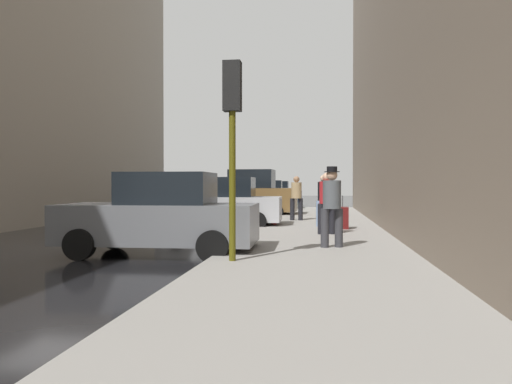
{
  "coord_description": "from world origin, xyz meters",
  "views": [
    {
      "loc": [
        6.1,
        -11.09,
        1.52
      ],
      "look_at": [
        3.97,
        5.06,
        1.29
      ],
      "focal_mm": 35.0,
      "sensor_mm": 36.0,
      "label": 1
    }
  ],
  "objects_px": {
    "pedestrian_in_tan_coat": "(296,196)",
    "parked_silver_sedan": "(222,204)",
    "traffic_light": "(232,116)",
    "pedestrian_with_beanie": "(332,202)",
    "parked_blue_sedan": "(273,194)",
    "rolling_suitcase": "(343,218)",
    "pedestrian_in_red_jacket": "(327,200)",
    "fire_hydrant": "(274,214)",
    "parked_bronze_suv": "(249,195)",
    "parked_dark_green_sedan": "(263,196)",
    "pedestrian_in_jeans": "(324,198)",
    "parked_gray_coupe": "(161,216)"
  },
  "relations": [
    {
      "from": "parked_gray_coupe",
      "to": "pedestrian_in_jeans",
      "type": "distance_m",
      "value": 7.11
    },
    {
      "from": "pedestrian_with_beanie",
      "to": "traffic_light",
      "type": "bearing_deg",
      "value": -129.81
    },
    {
      "from": "pedestrian_in_jeans",
      "to": "pedestrian_in_tan_coat",
      "type": "relative_size",
      "value": 1.0
    },
    {
      "from": "pedestrian_in_red_jacket",
      "to": "rolling_suitcase",
      "type": "height_order",
      "value": "pedestrian_in_red_jacket"
    },
    {
      "from": "traffic_light",
      "to": "pedestrian_with_beanie",
      "type": "height_order",
      "value": "traffic_light"
    },
    {
      "from": "parked_bronze_suv",
      "to": "parked_dark_green_sedan",
      "type": "xyz_separation_m",
      "value": [
        0.0,
        6.06,
        -0.18
      ]
    },
    {
      "from": "parked_blue_sedan",
      "to": "traffic_light",
      "type": "xyz_separation_m",
      "value": [
        1.85,
        -26.7,
        1.91
      ]
    },
    {
      "from": "pedestrian_in_jeans",
      "to": "traffic_light",
      "type": "bearing_deg",
      "value": -102.24
    },
    {
      "from": "parked_dark_green_sedan",
      "to": "pedestrian_in_tan_coat",
      "type": "xyz_separation_m",
      "value": [
        2.48,
        -10.27,
        0.26
      ]
    },
    {
      "from": "traffic_light",
      "to": "rolling_suitcase",
      "type": "xyz_separation_m",
      "value": [
        2.26,
        6.95,
        -2.27
      ]
    },
    {
      "from": "parked_blue_sedan",
      "to": "rolling_suitcase",
      "type": "distance_m",
      "value": 20.18
    },
    {
      "from": "parked_gray_coupe",
      "to": "pedestrian_in_red_jacket",
      "type": "height_order",
      "value": "pedestrian_in_red_jacket"
    },
    {
      "from": "parked_silver_sedan",
      "to": "pedestrian_in_tan_coat",
      "type": "xyz_separation_m",
      "value": [
        2.48,
        2.27,
        0.26
      ]
    },
    {
      "from": "parked_silver_sedan",
      "to": "pedestrian_in_red_jacket",
      "type": "relative_size",
      "value": 2.49
    },
    {
      "from": "parked_blue_sedan",
      "to": "pedestrian_with_beanie",
      "type": "relative_size",
      "value": 2.38
    },
    {
      "from": "parked_dark_green_sedan",
      "to": "pedestrian_in_jeans",
      "type": "xyz_separation_m",
      "value": [
        3.53,
        -13.09,
        0.26
      ]
    },
    {
      "from": "traffic_light",
      "to": "parked_blue_sedan",
      "type": "bearing_deg",
      "value": 93.97
    },
    {
      "from": "parked_dark_green_sedan",
      "to": "traffic_light",
      "type": "distance_m",
      "value": 20.98
    },
    {
      "from": "parked_blue_sedan",
      "to": "fire_hydrant",
      "type": "height_order",
      "value": "parked_blue_sedan"
    },
    {
      "from": "traffic_light",
      "to": "pedestrian_in_tan_coat",
      "type": "relative_size",
      "value": 2.11
    },
    {
      "from": "parked_bronze_suv",
      "to": "parked_blue_sedan",
      "type": "height_order",
      "value": "parked_bronze_suv"
    },
    {
      "from": "traffic_light",
      "to": "pedestrian_in_red_jacket",
      "type": "relative_size",
      "value": 2.11
    },
    {
      "from": "parked_silver_sedan",
      "to": "pedestrian_in_jeans",
      "type": "distance_m",
      "value": 3.58
    },
    {
      "from": "parked_gray_coupe",
      "to": "pedestrian_in_jeans",
      "type": "relative_size",
      "value": 2.48
    },
    {
      "from": "pedestrian_in_red_jacket",
      "to": "pedestrian_with_beanie",
      "type": "height_order",
      "value": "pedestrian_with_beanie"
    },
    {
      "from": "pedestrian_in_jeans",
      "to": "rolling_suitcase",
      "type": "bearing_deg",
      "value": -52.84
    },
    {
      "from": "fire_hydrant",
      "to": "pedestrian_in_jeans",
      "type": "distance_m",
      "value": 1.94
    },
    {
      "from": "traffic_light",
      "to": "pedestrian_in_tan_coat",
      "type": "bearing_deg",
      "value": 86.58
    },
    {
      "from": "traffic_light",
      "to": "pedestrian_with_beanie",
      "type": "xyz_separation_m",
      "value": [
        1.83,
        2.19,
        -1.62
      ]
    },
    {
      "from": "parked_blue_sedan",
      "to": "traffic_light",
      "type": "bearing_deg",
      "value": -86.03
    },
    {
      "from": "fire_hydrant",
      "to": "pedestrian_with_beanie",
      "type": "height_order",
      "value": "pedestrian_with_beanie"
    },
    {
      "from": "parked_silver_sedan",
      "to": "rolling_suitcase",
      "type": "bearing_deg",
      "value": -17.81
    },
    {
      "from": "parked_silver_sedan",
      "to": "rolling_suitcase",
      "type": "xyz_separation_m",
      "value": [
        4.11,
        -1.32,
        -0.36
      ]
    },
    {
      "from": "parked_blue_sedan",
      "to": "pedestrian_with_beanie",
      "type": "height_order",
      "value": "pedestrian_with_beanie"
    },
    {
      "from": "parked_dark_green_sedan",
      "to": "parked_gray_coupe",
      "type": "bearing_deg",
      "value": -90.0
    },
    {
      "from": "pedestrian_in_tan_coat",
      "to": "parked_silver_sedan",
      "type": "bearing_deg",
      "value": -137.61
    },
    {
      "from": "parked_silver_sedan",
      "to": "rolling_suitcase",
      "type": "distance_m",
      "value": 4.33
    },
    {
      "from": "fire_hydrant",
      "to": "pedestrian_in_jeans",
      "type": "xyz_separation_m",
      "value": [
        1.72,
        -0.64,
        0.61
      ]
    },
    {
      "from": "parked_dark_green_sedan",
      "to": "parked_blue_sedan",
      "type": "distance_m",
      "value": 5.89
    },
    {
      "from": "traffic_light",
      "to": "pedestrian_in_jeans",
      "type": "distance_m",
      "value": 8.07
    },
    {
      "from": "fire_hydrant",
      "to": "pedestrian_in_red_jacket",
      "type": "relative_size",
      "value": 0.41
    },
    {
      "from": "rolling_suitcase",
      "to": "pedestrian_in_red_jacket",
      "type": "bearing_deg",
      "value": -105.86
    },
    {
      "from": "parked_dark_green_sedan",
      "to": "pedestrian_with_beanie",
      "type": "xyz_separation_m",
      "value": [
        3.68,
        -18.62,
        0.29
      ]
    },
    {
      "from": "traffic_light",
      "to": "pedestrian_in_red_jacket",
      "type": "distance_m",
      "value": 5.67
    },
    {
      "from": "parked_bronze_suv",
      "to": "parked_blue_sedan",
      "type": "bearing_deg",
      "value": 90.0
    },
    {
      "from": "parked_silver_sedan",
      "to": "traffic_light",
      "type": "relative_size",
      "value": 1.18
    },
    {
      "from": "pedestrian_in_tan_coat",
      "to": "pedestrian_in_red_jacket",
      "type": "bearing_deg",
      "value": -78.41
    },
    {
      "from": "parked_silver_sedan",
      "to": "traffic_light",
      "type": "height_order",
      "value": "traffic_light"
    },
    {
      "from": "parked_blue_sedan",
      "to": "pedestrian_in_jeans",
      "type": "distance_m",
      "value": 19.31
    },
    {
      "from": "fire_hydrant",
      "to": "pedestrian_in_jeans",
      "type": "height_order",
      "value": "pedestrian_in_jeans"
    }
  ]
}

